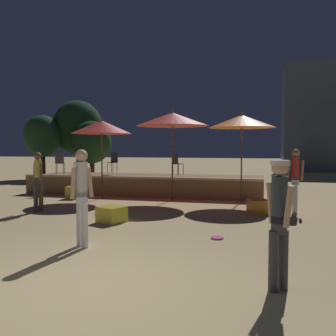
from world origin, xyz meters
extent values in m
plane|color=tan|center=(0.00, 0.00, 0.00)|extent=(120.00, 120.00, 0.00)
cube|color=olive|center=(-2.41, 10.36, 0.36)|extent=(9.58, 2.90, 0.72)
cube|color=#CCB793|center=(-2.41, 8.95, 0.76)|extent=(9.58, 0.12, 0.08)
cylinder|color=brown|center=(-0.85, 8.52, 1.35)|extent=(0.05, 0.05, 2.70)
cone|color=red|center=(-0.85, 8.52, 2.94)|extent=(2.63, 2.63, 0.48)
sphere|color=red|center=(-0.85, 8.52, 3.22)|extent=(0.08, 0.08, 0.08)
cylinder|color=brown|center=(-3.54, 8.36, 1.22)|extent=(0.05, 0.05, 2.44)
cone|color=red|center=(-3.54, 8.36, 2.68)|extent=(2.27, 2.27, 0.49)
sphere|color=red|center=(-3.54, 8.36, 2.97)|extent=(0.08, 0.08, 0.08)
cylinder|color=brown|center=(1.61, 8.57, 1.30)|extent=(0.05, 0.05, 2.60)
cone|color=orange|center=(1.61, 8.57, 2.83)|extent=(2.31, 2.31, 0.44)
sphere|color=orange|center=(1.61, 8.57, 3.09)|extent=(0.08, 0.08, 0.08)
cube|color=yellow|center=(-4.57, 8.13, 0.23)|extent=(0.59, 0.59, 0.45)
cube|color=orange|center=(2.23, 6.53, 0.20)|extent=(0.74, 0.74, 0.40)
cube|color=yellow|center=(-1.46, 4.29, 0.20)|extent=(0.78, 0.78, 0.41)
cylinder|color=brown|center=(-4.18, 5.32, 0.41)|extent=(0.13, 0.13, 0.83)
cylinder|color=#3F3F47|center=(-4.25, 5.16, 0.41)|extent=(0.13, 0.13, 0.83)
cylinder|color=#3F3F47|center=(-4.22, 5.24, 0.91)|extent=(0.21, 0.21, 0.24)
cylinder|color=#D8D14C|center=(-4.22, 5.24, 1.24)|extent=(0.21, 0.21, 0.63)
cylinder|color=brown|center=(-4.37, 5.32, 1.18)|extent=(0.14, 0.12, 0.57)
cylinder|color=brown|center=(-4.06, 5.17, 1.18)|extent=(0.13, 0.12, 0.57)
sphere|color=brown|center=(-4.22, 5.24, 1.67)|extent=(0.23, 0.23, 0.23)
cylinder|color=#3F3F47|center=(2.45, 0.48, 0.41)|extent=(0.13, 0.13, 0.82)
cylinder|color=#3F3F47|center=(2.59, 0.59, 0.41)|extent=(0.13, 0.13, 0.82)
cylinder|color=#3F3F47|center=(2.52, 0.53, 0.90)|extent=(0.21, 0.21, 0.24)
cylinder|color=#333842|center=(2.52, 0.53, 1.24)|extent=(0.21, 0.21, 0.63)
cylinder|color=tan|center=(2.63, 0.40, 1.17)|extent=(0.17, 0.18, 0.57)
cylinder|color=tan|center=(2.41, 0.67, 1.17)|extent=(0.16, 0.18, 0.57)
sphere|color=tan|center=(2.52, 0.53, 1.67)|extent=(0.22, 0.22, 0.22)
cylinder|color=white|center=(2.52, 0.53, 1.73)|extent=(0.25, 0.25, 0.07)
cylinder|color=white|center=(-1.01, 1.86, 0.44)|extent=(0.13, 0.13, 0.88)
cylinder|color=white|center=(-1.16, 1.96, 0.44)|extent=(0.13, 0.13, 0.88)
cylinder|color=white|center=(-1.08, 1.91, 0.96)|extent=(0.23, 0.23, 0.24)
cylinder|color=beige|center=(-1.08, 1.91, 1.32)|extent=(0.23, 0.23, 0.68)
cylinder|color=tan|center=(-0.98, 2.07, 1.25)|extent=(0.14, 0.16, 0.61)
cylinder|color=tan|center=(-1.18, 1.76, 1.25)|extent=(0.13, 0.15, 0.60)
sphere|color=tan|center=(-1.08, 1.91, 1.78)|extent=(0.24, 0.24, 0.24)
cylinder|color=#997051|center=(3.26, 6.99, 0.44)|extent=(0.13, 0.13, 0.87)
cylinder|color=white|center=(3.26, 6.81, 0.44)|extent=(0.13, 0.13, 0.87)
cylinder|color=white|center=(3.26, 6.90, 0.95)|extent=(0.23, 0.23, 0.24)
cylinder|color=#B22D33|center=(3.26, 6.90, 1.31)|extent=(0.23, 0.23, 0.67)
cylinder|color=#997051|center=(3.08, 6.90, 1.24)|extent=(0.21, 0.08, 0.60)
cylinder|color=#997051|center=(3.45, 6.90, 1.24)|extent=(0.11, 0.08, 0.60)
sphere|color=#997051|center=(3.26, 6.90, 1.76)|extent=(0.24, 0.24, 0.24)
cylinder|color=#47474C|center=(-5.90, 9.76, 1.03)|extent=(0.02, 0.02, 0.45)
cylinder|color=#47474C|center=(-6.18, 9.65, 1.03)|extent=(0.02, 0.02, 0.45)
cylinder|color=#47474C|center=(-5.79, 9.48, 1.03)|extent=(0.02, 0.02, 0.45)
cylinder|color=#47474C|center=(-6.06, 9.37, 1.03)|extent=(0.02, 0.02, 0.45)
cylinder|color=#47474C|center=(-5.98, 9.56, 1.25)|extent=(0.40, 0.40, 0.02)
cube|color=#47474C|center=(-5.92, 9.41, 1.48)|extent=(0.34, 0.17, 0.45)
cylinder|color=#2D3338|center=(-5.75, 10.50, 1.03)|extent=(0.02, 0.02, 0.45)
cylinder|color=#2D3338|center=(-5.69, 10.21, 1.03)|extent=(0.02, 0.02, 0.45)
cylinder|color=#2D3338|center=(-5.46, 10.56, 1.03)|extent=(0.02, 0.02, 0.45)
cylinder|color=#2D3338|center=(-5.40, 10.27, 1.03)|extent=(0.02, 0.02, 0.45)
cylinder|color=#2D3338|center=(-5.57, 10.39, 1.25)|extent=(0.40, 0.40, 0.02)
cube|color=#2D3338|center=(-5.41, 10.42, 1.48)|extent=(0.11, 0.36, 0.45)
cylinder|color=#2D3338|center=(-0.80, 10.25, 1.03)|extent=(0.02, 0.02, 0.45)
cylinder|color=#2D3338|center=(-1.05, 10.42, 1.03)|extent=(0.02, 0.02, 0.45)
cylinder|color=#2D3338|center=(-0.98, 10.00, 1.03)|extent=(0.02, 0.02, 0.45)
cylinder|color=#2D3338|center=(-1.22, 10.18, 1.03)|extent=(0.02, 0.02, 0.45)
cylinder|color=#2D3338|center=(-1.01, 10.21, 1.25)|extent=(0.40, 0.40, 0.02)
cube|color=#2D3338|center=(-1.11, 10.08, 1.48)|extent=(0.31, 0.23, 0.45)
cylinder|color=#2D3338|center=(-4.29, 10.61, 1.03)|extent=(0.02, 0.02, 0.45)
cylinder|color=#2D3338|center=(-4.00, 10.55, 1.03)|extent=(0.02, 0.02, 0.45)
cylinder|color=#2D3338|center=(-4.22, 10.91, 1.03)|extent=(0.02, 0.02, 0.45)
cylinder|color=#2D3338|center=(-3.93, 10.84, 1.03)|extent=(0.02, 0.02, 0.45)
cylinder|color=#2D3338|center=(-4.11, 10.73, 1.25)|extent=(0.40, 0.40, 0.02)
cube|color=#2D3338|center=(-4.07, 10.89, 1.48)|extent=(0.36, 0.11, 0.45)
cylinder|color=#E54C99|center=(1.39, 3.20, 0.02)|extent=(0.27, 0.27, 0.03)
cylinder|color=#3D2B1C|center=(-10.76, 15.78, 0.79)|extent=(0.28, 0.28, 1.57)
ellipsoid|color=#1E4223|center=(-10.76, 15.78, 2.61)|extent=(2.31, 2.31, 2.54)
cylinder|color=#3D2B1C|center=(-7.47, 15.77, 0.59)|extent=(0.28, 0.28, 1.19)
ellipsoid|color=#19381E|center=(-7.47, 15.77, 2.22)|extent=(2.29, 2.29, 2.51)
cylinder|color=#3D2B1C|center=(-9.22, 17.40, 0.86)|extent=(0.28, 0.28, 1.73)
ellipsoid|color=#19381E|center=(-9.22, 17.40, 3.16)|extent=(3.19, 3.19, 3.51)
cube|color=#4C5666|center=(7.01, 28.07, 4.20)|extent=(6.09, 4.96, 8.40)
camera|label=1|loc=(2.27, -4.65, 1.95)|focal=40.00mm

